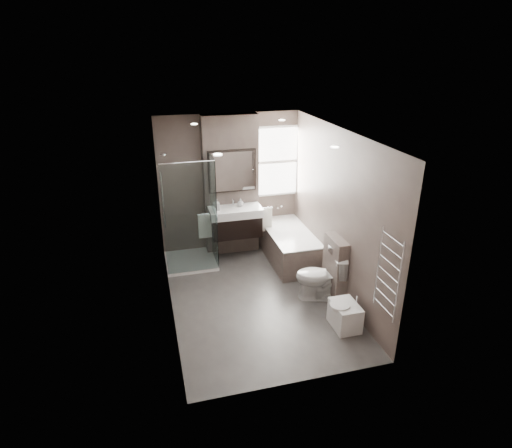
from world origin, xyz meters
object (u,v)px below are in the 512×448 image
object	(u,v)px
toilet	(320,277)
bidet	(345,315)
vanity	(235,221)
bathtub	(289,244)

from	to	relation	value
toilet	bidet	size ratio (longest dim) A/B	1.57
vanity	bathtub	world-z (taller)	vanity
vanity	bathtub	bearing A→B (deg)	-19.37
bathtub	bidet	world-z (taller)	bathtub
vanity	bidet	xyz separation A→B (m)	(1.01, -2.48, -0.54)
bidet	bathtub	bearing A→B (deg)	92.39
vanity	bathtub	xyz separation A→B (m)	(0.92, -0.33, -0.43)
toilet	bidet	xyz separation A→B (m)	(0.04, -0.79, -0.19)
bathtub	bidet	bearing A→B (deg)	-87.61
bathtub	bidet	xyz separation A→B (m)	(0.09, -2.15, -0.12)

